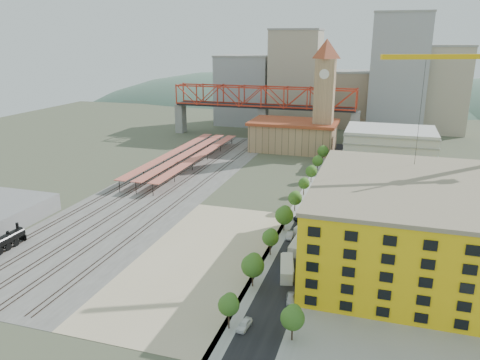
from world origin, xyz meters
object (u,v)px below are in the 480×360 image
(construction_building, at_px, (418,225))
(site_trailer_d, at_px, (305,228))
(site_trailer_b, at_px, (286,269))
(clock_tower, at_px, (325,86))
(site_trailer_c, at_px, (297,245))
(site_trailer_a, at_px, (288,267))
(car_0, at_px, (244,325))

(construction_building, bearing_deg, site_trailer_d, 157.66)
(site_trailer_b, bearing_deg, clock_tower, 82.06)
(clock_tower, distance_m, site_trailer_c, 104.59)
(construction_building, distance_m, site_trailer_d, 29.27)
(site_trailer_c, bearing_deg, site_trailer_d, 93.62)
(site_trailer_a, relative_size, site_trailer_c, 0.99)
(construction_building, xyz_separation_m, site_trailer_c, (-26.00, -0.60, -8.18))
(clock_tower, xyz_separation_m, site_trailer_c, (8.00, -100.60, -27.47))
(clock_tower, height_order, construction_building, clock_tower)
(clock_tower, height_order, site_trailer_c, clock_tower)
(clock_tower, relative_size, site_trailer_c, 5.79)
(site_trailer_a, relative_size, site_trailer_b, 0.92)
(site_trailer_b, distance_m, site_trailer_c, 12.49)
(site_trailer_a, bearing_deg, site_trailer_d, 76.94)
(construction_building, distance_m, site_trailer_b, 30.21)
(construction_building, bearing_deg, car_0, -130.29)
(clock_tower, xyz_separation_m, construction_building, (34.00, -99.99, -19.29))
(construction_building, relative_size, car_0, 12.07)
(construction_building, xyz_separation_m, car_0, (-29.00, -34.21, -8.70))
(site_trailer_c, xyz_separation_m, car_0, (-3.00, -33.60, -0.51))
(site_trailer_a, xyz_separation_m, car_0, (-3.00, -22.42, -0.50))
(car_0, bearing_deg, site_trailer_d, 93.64)
(clock_tower, relative_size, site_trailer_b, 5.37)
(site_trailer_a, xyz_separation_m, site_trailer_c, (0.00, 11.18, 0.01))
(clock_tower, height_order, site_trailer_a, clock_tower)
(construction_building, relative_size, site_trailer_d, 5.46)
(clock_tower, xyz_separation_m, site_trailer_b, (8.00, -113.09, -27.37))
(site_trailer_a, bearing_deg, car_0, -110.68)
(site_trailer_b, relative_size, site_trailer_d, 1.05)
(site_trailer_d, height_order, car_0, site_trailer_d)
(car_0, bearing_deg, site_trailer_b, 89.38)
(car_0, bearing_deg, construction_building, 57.17)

